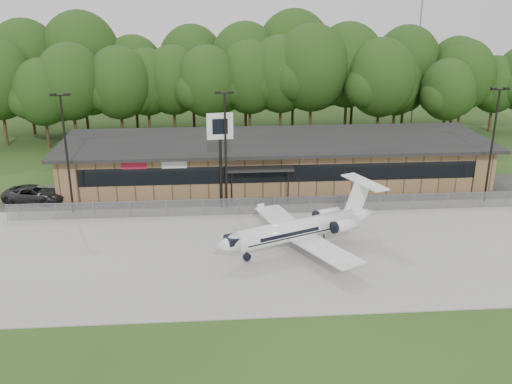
{
  "coord_description": "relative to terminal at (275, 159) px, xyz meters",
  "views": [
    {
      "loc": [
        -5.94,
        -29.44,
        18.1
      ],
      "look_at": [
        -2.8,
        12.0,
        3.13
      ],
      "focal_mm": 40.0,
      "sensor_mm": 36.0,
      "label": 1
    }
  ],
  "objects": [
    {
      "name": "treeline",
      "position": [
        0.0,
        18.06,
        5.32
      ],
      "size": [
        72.0,
        12.0,
        15.0
      ],
      "primitive_type": null,
      "color": "#143811",
      "rests_on": "ground"
    },
    {
      "name": "ground",
      "position": [
        0.0,
        -23.94,
        -2.18
      ],
      "size": [
        160.0,
        160.0,
        0.0
      ],
      "primitive_type": "plane",
      "color": "#2B4A1A",
      "rests_on": "ground"
    },
    {
      "name": "fence",
      "position": [
        0.0,
        -8.94,
        -1.4
      ],
      "size": [
        46.0,
        0.04,
        1.52
      ],
      "color": "gray",
      "rests_on": "ground"
    },
    {
      "name": "parking_lot",
      "position": [
        0.0,
        -4.44,
        -2.15
      ],
      "size": [
        50.0,
        9.0,
        0.06
      ],
      "primitive_type": "cube",
      "color": "#383835",
      "rests_on": "ground"
    },
    {
      "name": "pole_sign",
      "position": [
        -5.43,
        -7.14,
        4.22
      ],
      "size": [
        2.2,
        0.49,
        8.36
      ],
      "rotation": [
        0.0,
        0.0,
        0.11
      ],
      "color": "black",
      "rests_on": "ground"
    },
    {
      "name": "light_pole_mid",
      "position": [
        -5.0,
        -7.44,
        3.8
      ],
      "size": [
        1.55,
        0.3,
        10.23
      ],
      "color": "black",
      "rests_on": "ground"
    },
    {
      "name": "terminal",
      "position": [
        0.0,
        0.0,
        0.0
      ],
      "size": [
        41.0,
        11.65,
        4.3
      ],
      "color": "#906848",
      "rests_on": "ground"
    },
    {
      "name": "apron",
      "position": [
        0.0,
        -15.94,
        -2.14
      ],
      "size": [
        64.0,
        18.0,
        0.08
      ],
      "primitive_type": "cube",
      "color": "#9E9B93",
      "rests_on": "ground"
    },
    {
      "name": "light_pole_left",
      "position": [
        -18.0,
        -7.44,
        3.8
      ],
      "size": [
        1.55,
        0.3,
        10.23
      ],
      "color": "black",
      "rests_on": "ground"
    },
    {
      "name": "radio_mast",
      "position": [
        22.0,
        24.06,
        10.32
      ],
      "size": [
        0.2,
        0.2,
        25.0
      ],
      "primitive_type": "cylinder",
      "color": "gray",
      "rests_on": "ground"
    },
    {
      "name": "business_jet",
      "position": [
        0.25,
        -15.95,
        -0.55
      ],
      "size": [
        13.2,
        11.78,
        4.54
      ],
      "rotation": [
        0.0,
        0.0,
        0.4
      ],
      "color": "white",
      "rests_on": "ground"
    },
    {
      "name": "light_pole_right",
      "position": [
        18.0,
        -7.44,
        3.8
      ],
      "size": [
        1.55,
        0.3,
        10.23
      ],
      "color": "black",
      "rests_on": "ground"
    },
    {
      "name": "suv",
      "position": [
        -22.0,
        -4.42,
        -1.42
      ],
      "size": [
        5.78,
        3.4,
        1.51
      ],
      "primitive_type": "imported",
      "rotation": [
        0.0,
        0.0,
        1.4
      ],
      "color": "#2C2C2E",
      "rests_on": "ground"
    }
  ]
}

